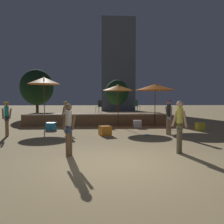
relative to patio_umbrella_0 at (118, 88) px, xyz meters
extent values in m
plane|color=tan|center=(-0.62, -8.31, -2.51)|extent=(120.00, 120.00, 0.00)
cube|color=olive|center=(-1.39, 1.65, -2.15)|extent=(9.84, 2.89, 0.72)
cube|color=#CCB793|center=(-1.39, 0.25, -1.75)|extent=(9.84, 0.12, 0.08)
cylinder|color=brown|center=(0.00, 0.00, -1.34)|extent=(0.05, 0.05, 2.34)
cone|color=orange|center=(0.00, 0.00, 0.01)|extent=(2.02, 2.02, 0.35)
sphere|color=orange|center=(0.00, 0.00, 0.22)|extent=(0.08, 0.08, 0.08)
cylinder|color=brown|center=(-4.84, 0.39, -1.13)|extent=(0.05, 0.05, 2.77)
cone|color=orange|center=(-4.84, 0.39, 0.48)|extent=(2.09, 2.09, 0.45)
sphere|color=orange|center=(-4.84, 0.39, 0.75)|extent=(0.08, 0.08, 0.08)
cylinder|color=brown|center=(2.48, 0.15, -1.32)|extent=(0.05, 0.05, 2.37)
cone|color=orange|center=(2.48, 0.15, 0.06)|extent=(2.66, 2.66, 0.40)
sphere|color=orange|center=(2.48, 0.15, 0.31)|extent=(0.08, 0.08, 0.08)
cube|color=#2D9EDB|center=(-4.02, -1.46, -2.30)|extent=(0.54, 0.54, 0.43)
cube|color=yellow|center=(4.50, -2.15, -2.28)|extent=(0.48, 0.48, 0.46)
cube|color=white|center=(1.15, -0.61, -2.28)|extent=(0.49, 0.49, 0.46)
cube|color=orange|center=(-0.93, -3.48, -2.28)|extent=(0.67, 0.67, 0.46)
cylinder|color=tan|center=(2.21, -3.44, -2.11)|extent=(0.13, 0.13, 0.80)
cylinder|color=tan|center=(2.37, -3.37, -2.11)|extent=(0.13, 0.13, 0.80)
cylinder|color=white|center=(2.29, -3.40, -1.63)|extent=(0.21, 0.21, 0.24)
cylinder|color=#333842|center=(2.29, -3.40, -1.30)|extent=(0.21, 0.21, 0.61)
cylinder|color=tan|center=(2.36, -3.56, -1.37)|extent=(0.11, 0.12, 0.55)
cylinder|color=tan|center=(2.22, -3.25, -1.37)|extent=(0.15, 0.21, 0.55)
sphere|color=tan|center=(2.29, -3.40, -0.89)|extent=(0.22, 0.22, 0.22)
cylinder|color=purple|center=(2.29, -3.40, -0.82)|extent=(0.24, 0.24, 0.07)
cylinder|color=#997051|center=(-3.02, -2.11, -2.13)|extent=(0.13, 0.13, 0.77)
cylinder|color=white|center=(-3.13, -1.99, -2.13)|extent=(0.13, 0.13, 0.77)
cylinder|color=white|center=(-3.08, -2.05, -1.66)|extent=(0.20, 0.20, 0.24)
cylinder|color=beige|center=(-3.08, -2.05, -1.35)|extent=(0.20, 0.20, 0.59)
cylinder|color=#997051|center=(-2.96, -1.94, -1.42)|extent=(0.18, 0.18, 0.53)
cylinder|color=#997051|center=(-3.19, -2.17, -1.42)|extent=(0.20, 0.20, 0.53)
sphere|color=#997051|center=(-3.08, -2.05, -0.95)|extent=(0.21, 0.21, 0.21)
cylinder|color=#D8D14C|center=(-3.08, -2.05, -0.89)|extent=(0.23, 0.23, 0.07)
cylinder|color=#72664C|center=(1.39, -7.27, -2.11)|extent=(0.13, 0.13, 0.80)
cylinder|color=#72664C|center=(1.49, -7.13, -2.11)|extent=(0.13, 0.13, 0.80)
cylinder|color=#72664C|center=(1.44, -7.20, -1.63)|extent=(0.21, 0.21, 0.24)
cylinder|color=#D8D14C|center=(1.44, -7.20, -1.31)|extent=(0.21, 0.21, 0.61)
cylinder|color=tan|center=(1.58, -7.30, -1.38)|extent=(0.19, 0.17, 0.55)
cylinder|color=tan|center=(1.31, -7.10, -1.38)|extent=(0.23, 0.20, 0.54)
sphere|color=tan|center=(1.44, -7.20, -0.90)|extent=(0.22, 0.22, 0.22)
cylinder|color=#997051|center=(-5.65, -3.47, -2.13)|extent=(0.13, 0.13, 0.77)
cylinder|color=#997051|center=(-5.62, -3.63, -2.13)|extent=(0.13, 0.13, 0.77)
cylinder|color=#3F3F47|center=(-5.63, -3.55, -1.66)|extent=(0.20, 0.20, 0.24)
cylinder|color=teal|center=(-5.63, -3.55, -1.35)|extent=(0.20, 0.20, 0.59)
cylinder|color=#997051|center=(-5.79, -3.58, -1.42)|extent=(0.11, 0.10, 0.52)
cylinder|color=#997051|center=(-5.48, -3.51, -1.42)|extent=(0.17, 0.11, 0.53)
sphere|color=#997051|center=(-5.63, -3.55, -0.95)|extent=(0.21, 0.21, 0.21)
cylinder|color=#D8D14C|center=(-5.63, -3.55, -0.89)|extent=(0.23, 0.23, 0.07)
cylinder|color=brown|center=(-2.16, -7.48, -2.14)|extent=(0.13, 0.13, 0.75)
cylinder|color=brown|center=(-2.11, -7.33, -2.14)|extent=(0.13, 0.13, 0.75)
cylinder|color=#2D4C7F|center=(-2.13, -7.40, -1.68)|extent=(0.19, 0.19, 0.24)
cylinder|color=beige|center=(-2.13, -7.40, -1.37)|extent=(0.19, 0.19, 0.58)
cylinder|color=brown|center=(-1.99, -7.45, -1.44)|extent=(0.20, 0.13, 0.52)
cylinder|color=brown|center=(-2.28, -7.35, -1.44)|extent=(0.19, 0.13, 0.52)
sphere|color=brown|center=(-2.13, -7.40, -0.98)|extent=(0.20, 0.20, 0.20)
cylinder|color=#2D3338|center=(-1.48, 1.27, -1.49)|extent=(0.02, 0.02, 0.45)
cylinder|color=#2D3338|center=(-1.24, 1.10, -1.49)|extent=(0.02, 0.02, 0.45)
cylinder|color=#2D3338|center=(-1.31, 1.51, -1.49)|extent=(0.02, 0.02, 0.45)
cylinder|color=#2D3338|center=(-1.06, 1.34, -1.49)|extent=(0.02, 0.02, 0.45)
cylinder|color=#2D3338|center=(-1.27, 1.30, -1.26)|extent=(0.40, 0.40, 0.02)
cube|color=#2D3338|center=(-1.17, 1.44, -1.04)|extent=(0.31, 0.24, 0.45)
cylinder|color=#1E4C47|center=(1.88, 2.38, -1.49)|extent=(0.02, 0.02, 0.45)
cylinder|color=#1E4C47|center=(1.69, 2.62, -1.49)|extent=(0.02, 0.02, 0.45)
cylinder|color=#1E4C47|center=(1.65, 2.20, -1.49)|extent=(0.02, 0.02, 0.45)
cylinder|color=#1E4C47|center=(1.46, 2.43, -1.49)|extent=(0.02, 0.02, 0.45)
cylinder|color=#1E4C47|center=(1.67, 2.41, -1.26)|extent=(0.40, 0.40, 0.02)
cube|color=#1E4C47|center=(1.54, 2.30, -1.04)|extent=(0.25, 0.30, 0.45)
cylinder|color=#33B2D8|center=(1.14, -3.64, -2.49)|extent=(0.27, 0.27, 0.03)
cylinder|color=#3D2B1C|center=(0.66, 9.56, -1.81)|extent=(0.28, 0.28, 1.41)
ellipsoid|color=#1E4223|center=(0.66, 9.56, 0.02)|extent=(2.49, 2.49, 2.74)
cylinder|color=#3D2B1C|center=(-7.50, 8.10, -1.75)|extent=(0.28, 0.28, 1.53)
ellipsoid|color=black|center=(-7.50, 8.10, 0.47)|extent=(3.23, 3.23, 3.55)
cube|color=#4C5666|center=(1.57, 20.56, 4.50)|extent=(5.10, 4.21, 14.03)
camera|label=1|loc=(-1.15, -14.19, -0.75)|focal=35.00mm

